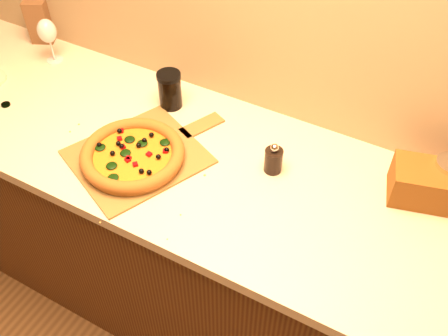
{
  "coord_description": "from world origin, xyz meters",
  "views": [
    {
      "loc": [
        0.5,
        0.48,
        2.01
      ],
      "look_at": [
        0.01,
        1.38,
        0.96
      ],
      "focal_mm": 40.0,
      "sensor_mm": 36.0,
      "label": 1
    }
  ],
  "objects_px": {
    "pizza_peel": "(142,155)",
    "wine_glass": "(47,32)",
    "coffee_canister": "(446,177)",
    "dark_jar": "(170,90)",
    "pizza": "(133,155)",
    "pepper_grinder": "(273,160)"
  },
  "relations": [
    {
      "from": "pepper_grinder",
      "to": "dark_jar",
      "type": "xyz_separation_m",
      "value": [
        -0.45,
        0.12,
        0.02
      ]
    },
    {
      "from": "pizza_peel",
      "to": "coffee_canister",
      "type": "relative_size",
      "value": 4.41
    },
    {
      "from": "coffee_canister",
      "to": "dark_jar",
      "type": "distance_m",
      "value": 0.92
    },
    {
      "from": "pizza",
      "to": "dark_jar",
      "type": "height_order",
      "value": "dark_jar"
    },
    {
      "from": "pizza_peel",
      "to": "wine_glass",
      "type": "relative_size",
      "value": 3.15
    },
    {
      "from": "coffee_canister",
      "to": "wine_glass",
      "type": "bearing_deg",
      "value": -179.22
    },
    {
      "from": "pepper_grinder",
      "to": "coffee_canister",
      "type": "height_order",
      "value": "coffee_canister"
    },
    {
      "from": "pizza",
      "to": "coffee_canister",
      "type": "distance_m",
      "value": 0.93
    },
    {
      "from": "wine_glass",
      "to": "pizza_peel",
      "type": "bearing_deg",
      "value": -24.38
    },
    {
      "from": "pepper_grinder",
      "to": "wine_glass",
      "type": "relative_size",
      "value": 0.6
    },
    {
      "from": "pepper_grinder",
      "to": "wine_glass",
      "type": "height_order",
      "value": "wine_glass"
    },
    {
      "from": "coffee_canister",
      "to": "pizza_peel",
      "type": "bearing_deg",
      "value": -161.16
    },
    {
      "from": "pizza",
      "to": "wine_glass",
      "type": "bearing_deg",
      "value": 152.75
    },
    {
      "from": "pizza",
      "to": "dark_jar",
      "type": "distance_m",
      "value": 0.3
    },
    {
      "from": "coffee_canister",
      "to": "wine_glass",
      "type": "distance_m",
      "value": 1.47
    },
    {
      "from": "coffee_canister",
      "to": "dark_jar",
      "type": "height_order",
      "value": "dark_jar"
    },
    {
      "from": "dark_jar",
      "to": "pizza_peel",
      "type": "bearing_deg",
      "value": -77.91
    },
    {
      "from": "pizza_peel",
      "to": "pizza",
      "type": "relative_size",
      "value": 1.71
    },
    {
      "from": "pizza",
      "to": "pepper_grinder",
      "type": "relative_size",
      "value": 3.06
    },
    {
      "from": "pepper_grinder",
      "to": "dark_jar",
      "type": "relative_size",
      "value": 0.8
    },
    {
      "from": "pepper_grinder",
      "to": "dark_jar",
      "type": "bearing_deg",
      "value": 165.43
    },
    {
      "from": "pizza_peel",
      "to": "pizza",
      "type": "bearing_deg",
      "value": -76.12
    }
  ]
}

